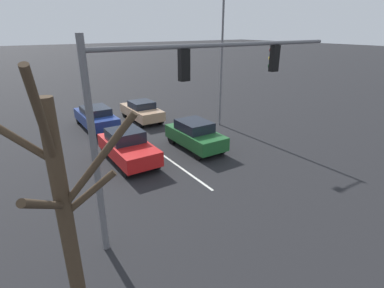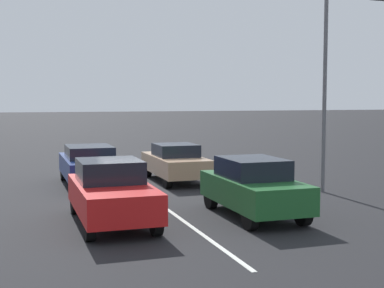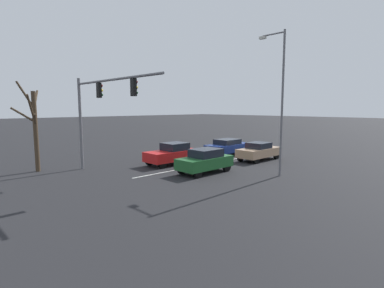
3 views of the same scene
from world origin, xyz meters
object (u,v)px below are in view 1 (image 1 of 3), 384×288
Objects in this scene: street_lamp_left_shoulder at (220,50)px; car_darkgreen_leftlane_front at (195,135)px; car_red_midlane_front at (128,146)px; car_tan_leftlane_second at (142,111)px; bare_tree_near at (66,218)px; car_navy_midlane_second at (96,117)px; traffic_signal_gantry at (181,91)px.

car_darkgreen_leftlane_front is at bearing 36.35° from street_lamp_left_shoulder.
car_red_midlane_front is 7.38m from car_tan_leftlane_second.
car_red_midlane_front is 0.70× the size of bare_tree_near.
bare_tree_near is (4.73, 14.99, 2.39)m from car_navy_midlane_second.
bare_tree_near reaches higher than car_tan_leftlane_second.
bare_tree_near is at bearing 62.40° from car_red_midlane_front.
traffic_signal_gantry is 11.54m from street_lamp_left_shoulder.
car_navy_midlane_second is 0.48× the size of traffic_signal_gantry.
traffic_signal_gantry is 5.19m from bare_tree_near.
car_red_midlane_front is 0.47× the size of street_lamp_left_shoulder.
car_darkgreen_leftlane_front is at bearing 173.98° from car_red_midlane_front.
street_lamp_left_shoulder is (-7.75, -2.41, 4.37)m from car_red_midlane_front.
street_lamp_left_shoulder is at bearing -138.13° from bare_tree_near.
car_darkgreen_leftlane_front is at bearing 92.09° from car_tan_leftlane_second.
traffic_signal_gantry is 1.05× the size of street_lamp_left_shoulder.
car_navy_midlane_second is 9.58m from street_lamp_left_shoulder.
traffic_signal_gantry reaches higher than car_tan_leftlane_second.
car_red_midlane_front is at bearing 60.21° from car_tan_leftlane_second.
bare_tree_near is (8.38, 8.12, 2.36)m from car_darkgreen_leftlane_front.
car_tan_leftlane_second is (0.25, -6.82, -0.07)m from car_darkgreen_leftlane_front.
car_darkgreen_leftlane_front is 0.87× the size of car_navy_midlane_second.
car_red_midlane_front is 9.22m from street_lamp_left_shoulder.
car_red_midlane_front reaches higher than car_tan_leftlane_second.
street_lamp_left_shoulder is (-8.03, -8.27, 0.49)m from traffic_signal_gantry.
traffic_signal_gantry is 1.56× the size of bare_tree_near.
car_red_midlane_front is at bearing -92.74° from traffic_signal_gantry.
traffic_signal_gantry reaches higher than bare_tree_near.
car_darkgreen_leftlane_front reaches higher than car_navy_midlane_second.
traffic_signal_gantry is at bearing 72.17° from car_tan_leftlane_second.
street_lamp_left_shoulder is 16.52m from bare_tree_near.
car_tan_leftlane_second is at bearing -119.79° from car_red_midlane_front.
car_tan_leftlane_second is at bearing -107.83° from traffic_signal_gantry.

